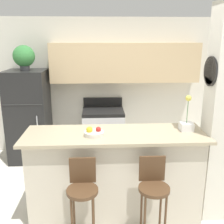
% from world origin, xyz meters
% --- Properties ---
extents(ground_plane, '(14.00, 14.00, 0.00)m').
position_xyz_m(ground_plane, '(0.00, 0.00, 0.00)').
color(ground_plane, beige).
extents(wall_back, '(5.60, 0.38, 2.55)m').
position_xyz_m(wall_back, '(0.12, 2.05, 1.47)').
color(wall_back, silver).
rests_on(wall_back, ground_plane).
extents(pillar_right, '(0.38, 0.33, 2.55)m').
position_xyz_m(pillar_right, '(1.24, -0.04, 1.28)').
color(pillar_right, silver).
rests_on(pillar_right, ground_plane).
extents(counter_bar, '(2.15, 0.69, 1.09)m').
position_xyz_m(counter_bar, '(0.00, 0.00, 0.55)').
color(counter_bar, beige).
rests_on(counter_bar, ground_plane).
extents(refrigerator, '(0.69, 0.72, 1.64)m').
position_xyz_m(refrigerator, '(-1.45, 1.72, 0.82)').
color(refrigerator, black).
rests_on(refrigerator, ground_plane).
extents(stove_range, '(0.75, 0.66, 1.07)m').
position_xyz_m(stove_range, '(-0.11, 1.75, 0.46)').
color(stove_range, silver).
rests_on(stove_range, ground_plane).
extents(bar_stool_left, '(0.32, 0.32, 0.98)m').
position_xyz_m(bar_stool_left, '(-0.36, -0.52, 0.65)').
color(bar_stool_left, '#4C331E').
rests_on(bar_stool_left, ground_plane).
extents(bar_stool_right, '(0.32, 0.32, 0.98)m').
position_xyz_m(bar_stool_right, '(0.36, -0.52, 0.65)').
color(bar_stool_right, '#4C331E').
rests_on(bar_stool_right, ground_plane).
extents(potted_plant_on_fridge, '(0.37, 0.37, 0.42)m').
position_xyz_m(potted_plant_on_fridge, '(-1.45, 1.72, 1.87)').
color(potted_plant_on_fridge, '#4C4C51').
rests_on(potted_plant_on_fridge, refrigerator).
extents(orchid_vase, '(0.15, 0.15, 0.43)m').
position_xyz_m(orchid_vase, '(0.86, 0.06, 1.19)').
color(orchid_vase, white).
rests_on(orchid_vase, counter_bar).
extents(fruit_bowl, '(0.23, 0.23, 0.11)m').
position_xyz_m(fruit_bowl, '(-0.25, -0.07, 1.13)').
color(fruit_bowl, silver).
rests_on(fruit_bowl, counter_bar).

